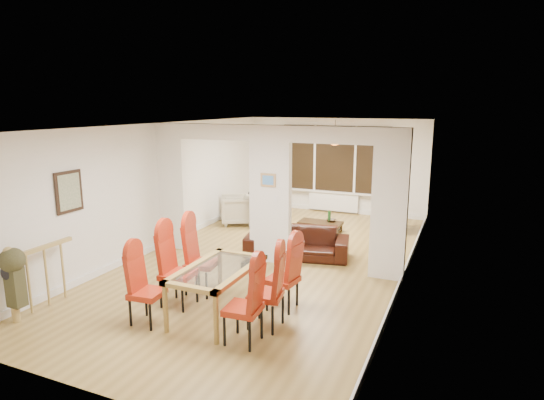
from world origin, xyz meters
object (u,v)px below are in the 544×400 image
Objects in this scene: dining_chair_la at (147,288)px; bottle at (329,216)px; dining_chair_rb at (266,289)px; dining_chair_lc at (202,258)px; person at (256,197)px; dining_table at (218,291)px; dining_chair_lb at (178,269)px; armchair at (237,210)px; coffee_table at (320,226)px; television at (401,219)px; dining_chair_rc at (282,274)px; sofa at (297,242)px; dining_chair_ra at (243,303)px; bowl at (331,220)px.

bottle is (0.98, 5.46, -0.14)m from dining_chair_la.
bottle is (-0.55, 4.92, -0.17)m from dining_chair_rb.
person reaches higher than dining_chair_lc.
dining_table is 1.40× the size of dining_chair_rb.
dining_chair_lb is 0.75× the size of person.
dining_chair_rb is at bearing 13.57° from dining_chair_la.
coffee_table is (2.16, 0.15, -0.25)m from armchair.
television is at bearing 26.84° from coffee_table.
dining_chair_lb is at bearing -11.56° from person.
television is (1.01, 5.10, -0.27)m from dining_chair_rc.
dining_table is 5.94m from television.
dining_chair_lb is at bearing -98.77° from coffee_table.
armchair is at bearing -174.53° from bottle.
sofa is 2.90m from armchair.
dining_chair_lb is at bearing -153.16° from dining_chair_rc.
bottle is at bearing 73.33° from dining_chair_lb.
coffee_table is at bearing 88.73° from dining_chair_rb.
dining_chair_lb is at bearing -11.72° from armchair.
dining_chair_lb is at bearing 166.02° from dining_chair_rb.
dining_chair_rb reaches higher than dining_chair_rc.
dining_chair_la is 6.77m from television.
armchair is at bearing 101.21° from dining_chair_lc.
armchair is (-2.89, 4.07, -0.17)m from dining_chair_rc.
dining_chair_ra reaches higher than television.
dining_table is 6.75× the size of bowl.
dining_chair_ra is 1.19× the size of television.
dining_chair_la is 0.90× the size of dining_chair_lc.
television is 0.90× the size of coffee_table.
dining_table is 2.85m from sofa.
sofa is 1.95m from coffee_table.
dining_chair_ra reaches higher than coffee_table.
dining_chair_lc reaches higher than television.
person reaches higher than dining_chair_lb.
bottle is at bearing 76.44° from sofa.
dining_chair_la is 0.90× the size of dining_chair_lb.
dining_chair_rb is (0.76, -0.05, 0.19)m from dining_table.
dining_chair_rb is at bearing -33.66° from dining_chair_lc.
coffee_table is (-0.74, 4.84, -0.43)m from dining_chair_rb.
dining_chair_lc is 4.37m from bottle.
armchair reaches higher than bottle.
dining_chair_lc is 1.27× the size of television.
sofa is at bearing 87.16° from dining_table.
dining_chair_lc is at bearing -8.63° from armchair.
dining_table is at bearing -92.93° from bowl.
dining_chair_rb is at bearing 2.71° from armchair.
television is at bearing 60.41° from dining_chair_lb.
dining_chair_rb is 1.04× the size of dining_chair_rc.
dining_table is 5.43× the size of bottle.
coffee_table is at bearing 75.53° from dining_chair_la.
television is 3.22× the size of bottle.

